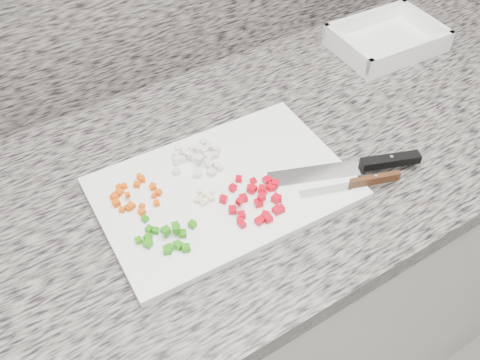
% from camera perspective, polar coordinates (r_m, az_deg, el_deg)
% --- Properties ---
extents(cabinet, '(3.92, 0.62, 0.86)m').
position_cam_1_polar(cabinet, '(1.34, -0.65, -12.66)').
color(cabinet, white).
rests_on(cabinet, ground).
extents(countertop, '(3.96, 0.64, 0.04)m').
position_cam_1_polar(countertop, '(0.98, -0.87, 0.93)').
color(countertop, slate).
rests_on(countertop, cabinet).
extents(cutting_board, '(0.43, 0.30, 0.01)m').
position_cam_1_polar(cutting_board, '(0.91, -1.74, -0.88)').
color(cutting_board, white).
rests_on(cutting_board, countertop).
extents(carrot_pile, '(0.08, 0.09, 0.01)m').
position_cam_1_polar(carrot_pile, '(0.90, -11.23, -1.60)').
color(carrot_pile, '#D94C04').
rests_on(carrot_pile, cutting_board).
extents(onion_pile, '(0.10, 0.10, 0.02)m').
position_cam_1_polar(onion_pile, '(0.95, -4.44, 2.49)').
color(onion_pile, silver).
rests_on(onion_pile, cutting_board).
extents(green_pepper_pile, '(0.10, 0.10, 0.02)m').
position_cam_1_polar(green_pepper_pile, '(0.83, -7.64, -6.03)').
color(green_pepper_pile, '#217F0B').
rests_on(green_pepper_pile, cutting_board).
extents(red_pepper_pile, '(0.11, 0.11, 0.02)m').
position_cam_1_polar(red_pepper_pile, '(0.88, 1.96, -2.04)').
color(red_pepper_pile, '#C20214').
rests_on(red_pepper_pile, cutting_board).
extents(garlic_pile, '(0.05, 0.03, 0.01)m').
position_cam_1_polar(garlic_pile, '(0.88, -3.74, -1.94)').
color(garlic_pile, beige).
rests_on(garlic_pile, cutting_board).
extents(chef_knife, '(0.26, 0.13, 0.02)m').
position_cam_1_polar(chef_knife, '(0.96, 13.19, 1.56)').
color(chef_knife, silver).
rests_on(chef_knife, cutting_board).
extents(paring_knife, '(0.17, 0.07, 0.02)m').
position_cam_1_polar(paring_knife, '(0.93, 12.92, -0.24)').
color(paring_knife, silver).
rests_on(paring_knife, cutting_board).
extents(tray, '(0.24, 0.18, 0.05)m').
position_cam_1_polar(tray, '(1.29, 15.34, 14.12)').
color(tray, white).
rests_on(tray, countertop).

